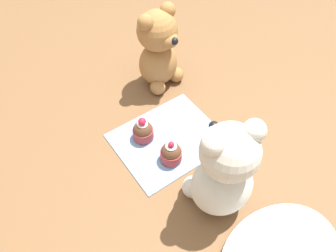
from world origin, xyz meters
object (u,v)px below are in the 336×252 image
Objects in this scene: teddy_bear_tan at (159,49)px; cupcake_near_cream_bear at (171,153)px; cupcake_near_tan_bear at (143,131)px; teddy_bear_cream at (224,172)px.

cupcake_near_cream_bear is (0.14, 0.25, -0.09)m from teddy_bear_tan.
teddy_bear_tan is 3.40× the size of cupcake_near_tan_bear.
teddy_bear_tan is at bearing -135.26° from cupcake_near_tan_bear.
teddy_bear_tan is at bearing -118.63° from cupcake_near_cream_bear.
teddy_bear_tan reaches higher than cupcake_near_cream_bear.
teddy_bear_cream is 0.41m from teddy_bear_tan.
teddy_bear_cream is 1.09× the size of teddy_bear_tan.
cupcake_near_tan_bear reaches higher than cupcake_near_cream_bear.
teddy_bear_cream is 3.72× the size of cupcake_near_tan_bear.
teddy_bear_cream is at bearing 98.46° from cupcake_near_cream_bear.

